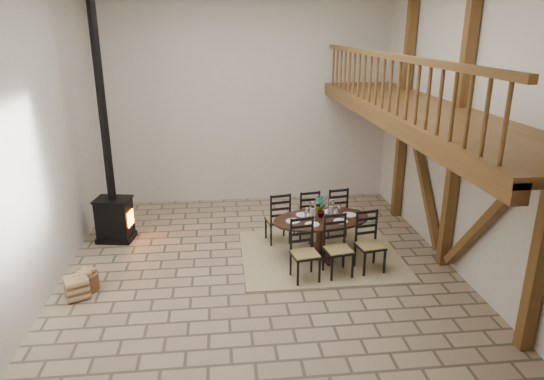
{
  "coord_description": "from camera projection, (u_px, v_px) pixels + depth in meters",
  "views": [
    {
      "loc": [
        -0.66,
        -7.71,
        4.17
      ],
      "look_at": [
        0.24,
        0.4,
        1.43
      ],
      "focal_mm": 32.0,
      "sensor_mm": 36.0,
      "label": 1
    }
  ],
  "objects": [
    {
      "name": "ground",
      "position": [
        261.0,
        273.0,
        8.66
      ],
      "size": [
        8.0,
        8.0,
        0.0
      ],
      "primitive_type": "plane",
      "color": "gray",
      "rests_on": "ground"
    },
    {
      "name": "room_shell",
      "position": [
        333.0,
        103.0,
        7.83
      ],
      "size": [
        7.02,
        8.02,
        5.01
      ],
      "color": "beige",
      "rests_on": "ground"
    },
    {
      "name": "rug",
      "position": [
        320.0,
        255.0,
        9.34
      ],
      "size": [
        3.0,
        2.5,
        0.02
      ],
      "primitive_type": "cube",
      "color": "tan",
      "rests_on": "ground"
    },
    {
      "name": "dining_table",
      "position": [
        321.0,
        236.0,
        9.22
      ],
      "size": [
        2.03,
        2.32,
        1.2
      ],
      "rotation": [
        0.0,
        0.0,
        0.17
      ],
      "color": "black",
      "rests_on": "ground"
    },
    {
      "name": "wood_stove",
      "position": [
        111.0,
        189.0,
        9.67
      ],
      "size": [
        0.78,
        0.65,
        5.0
      ],
      "rotation": [
        0.0,
        0.0,
        -0.17
      ],
      "color": "black",
      "rests_on": "ground"
    },
    {
      "name": "log_basket",
      "position": [
        85.0,
        281.0,
        8.06
      ],
      "size": [
        0.45,
        0.45,
        0.37
      ],
      "rotation": [
        0.0,
        0.0,
        -0.22
      ],
      "color": "brown",
      "rests_on": "ground"
    },
    {
      "name": "log_stack",
      "position": [
        77.0,
        288.0,
        7.81
      ],
      "size": [
        0.47,
        0.48,
        0.36
      ],
      "rotation": [
        0.0,
        0.0,
        0.43
      ],
      "color": "tan",
      "rests_on": "ground"
    }
  ]
}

